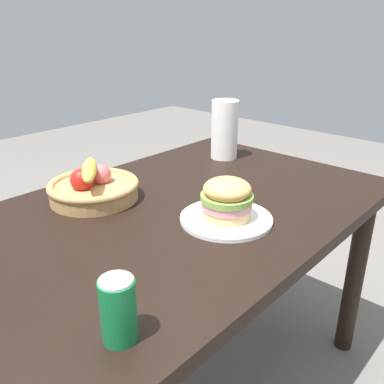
# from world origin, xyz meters

# --- Properties ---
(dining_table) EXTENTS (1.40, 0.90, 0.75)m
(dining_table) POSITION_xyz_m (0.00, 0.00, 0.65)
(dining_table) COLOR black
(dining_table) RESTS_ON ground_plane
(plate) EXTENTS (0.27, 0.27, 0.01)m
(plate) POSITION_xyz_m (0.02, -0.17, 0.76)
(plate) COLOR white
(plate) RESTS_ON dining_table
(sandwich) EXTENTS (0.15, 0.15, 0.12)m
(sandwich) POSITION_xyz_m (0.02, -0.17, 0.82)
(sandwich) COLOR #E5BC75
(sandwich) RESTS_ON plate
(soda_can) EXTENTS (0.07, 0.07, 0.13)m
(soda_can) POSITION_xyz_m (-0.48, -0.32, 0.81)
(soda_can) COLOR #147238
(soda_can) RESTS_ON dining_table
(fruit_basket) EXTENTS (0.29, 0.29, 0.13)m
(fruit_basket) POSITION_xyz_m (-0.14, 0.24, 0.79)
(fruit_basket) COLOR tan
(fruit_basket) RESTS_ON dining_table
(paper_towel_roll) EXTENTS (0.11, 0.11, 0.24)m
(paper_towel_roll) POSITION_xyz_m (0.49, 0.20, 0.87)
(paper_towel_roll) COLOR white
(paper_towel_roll) RESTS_ON dining_table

